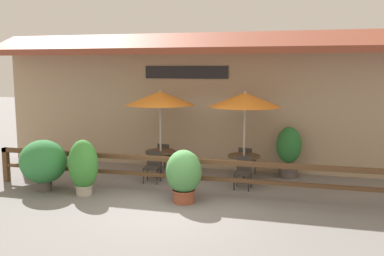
{
  "coord_description": "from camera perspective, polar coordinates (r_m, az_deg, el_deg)",
  "views": [
    {
      "loc": [
        2.86,
        -8.82,
        3.16
      ],
      "look_at": [
        0.08,
        1.55,
        1.63
      ],
      "focal_mm": 40.0,
      "sensor_mm": 36.0,
      "label": 1
    }
  ],
  "objects": [
    {
      "name": "ground_plane",
      "position": [
        9.8,
        -2.87,
        -10.7
      ],
      "size": [
        60.0,
        60.0,
        0.0
      ],
      "primitive_type": "plane",
      "color": "slate"
    },
    {
      "name": "dining_table_middle",
      "position": [
        11.93,
        6.93,
        -4.34
      ],
      "size": [
        0.89,
        0.89,
        0.75
      ],
      "color": "#4C3826",
      "rests_on": "ground"
    },
    {
      "name": "potted_plant_corner_fern",
      "position": [
        10.05,
        -1.11,
        -6.21
      ],
      "size": [
        0.85,
        0.76,
        1.25
      ],
      "color": "#9E4C33",
      "rests_on": "ground"
    },
    {
      "name": "dining_table_near",
      "position": [
        12.48,
        -4.2,
        -3.75
      ],
      "size": [
        0.89,
        0.89,
        0.75
      ],
      "color": "#4C3826",
      "rests_on": "ground"
    },
    {
      "name": "patio_umbrella_middle",
      "position": [
        11.68,
        7.07,
        3.75
      ],
      "size": [
        1.96,
        1.96,
        2.51
      ],
      "color": "#B7B2A8",
      "rests_on": "ground"
    },
    {
      "name": "chair_middle_streetside",
      "position": [
        11.31,
        6.85,
        -5.68
      ],
      "size": [
        0.44,
        0.44,
        0.85
      ],
      "rotation": [
        0.0,
        0.0,
        -0.04
      ],
      "color": "#332D28",
      "rests_on": "ground"
    },
    {
      "name": "chair_near_streetside",
      "position": [
        11.88,
        -5.28,
        -4.98
      ],
      "size": [
        0.45,
        0.45,
        0.85
      ],
      "rotation": [
        0.0,
        0.0,
        0.07
      ],
      "color": "#332D28",
      "rests_on": "ground"
    },
    {
      "name": "potted_plant_entrance_palm",
      "position": [
        10.95,
        -14.29,
        -4.96
      ],
      "size": [
        0.75,
        0.67,
        1.39
      ],
      "color": "#B7AD99",
      "rests_on": "ground"
    },
    {
      "name": "patio_railing",
      "position": [
        10.57,
        -1.14,
        -5.36
      ],
      "size": [
        10.4,
        0.14,
        0.95
      ],
      "color": "brown",
      "rests_on": "ground"
    },
    {
      "name": "chair_near_wallside",
      "position": [
        13.16,
        -3.55,
        -3.67
      ],
      "size": [
        0.5,
        0.5,
        0.85
      ],
      "rotation": [
        0.0,
        0.0,
        2.93
      ],
      "color": "#332D28",
      "rests_on": "ground"
    },
    {
      "name": "building_facade",
      "position": [
        13.28,
        2.5,
        3.82
      ],
      "size": [
        14.28,
        1.49,
        4.23
      ],
      "color": "tan",
      "rests_on": "ground"
    },
    {
      "name": "chair_middle_wallside",
      "position": [
        12.6,
        7.26,
        -4.25
      ],
      "size": [
        0.49,
        0.49,
        0.85
      ],
      "rotation": [
        0.0,
        0.0,
        2.94
      ],
      "color": "#332D28",
      "rests_on": "ground"
    },
    {
      "name": "patio_umbrella_near",
      "position": [
        12.24,
        -4.28,
        3.99
      ],
      "size": [
        1.96,
        1.96,
        2.51
      ],
      "color": "#B7B2A8",
      "rests_on": "ground"
    },
    {
      "name": "potted_plant_tall_tropical",
      "position": [
        11.61,
        -19.22,
        -4.33
      ],
      "size": [
        1.22,
        1.1,
        1.32
      ],
      "color": "#564C47",
      "rests_on": "ground"
    },
    {
      "name": "potted_plant_broad_leaf",
      "position": [
        12.6,
        12.78,
        -2.8
      ],
      "size": [
        0.71,
        0.64,
        1.46
      ],
      "color": "#564C47",
      "rests_on": "ground"
    }
  ]
}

